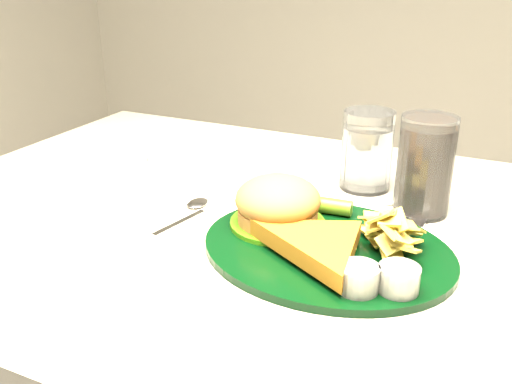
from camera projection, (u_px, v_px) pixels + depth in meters
dinner_plate at (328, 227)px, 0.71m from camera, size 0.35×0.30×0.07m
water_glass at (367, 150)px, 0.91m from camera, size 0.09×0.09×0.13m
cola_glass at (425, 166)px, 0.81m from camera, size 0.09×0.09×0.15m
fork_napkin at (405, 241)px, 0.75m from camera, size 0.12×0.15×0.01m
spoon at (179, 221)px, 0.80m from camera, size 0.06×0.14×0.01m
ramekin at (160, 153)px, 1.04m from camera, size 0.06×0.06×0.03m
wrapped_straw at (322, 202)px, 0.87m from camera, size 0.22×0.15×0.01m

